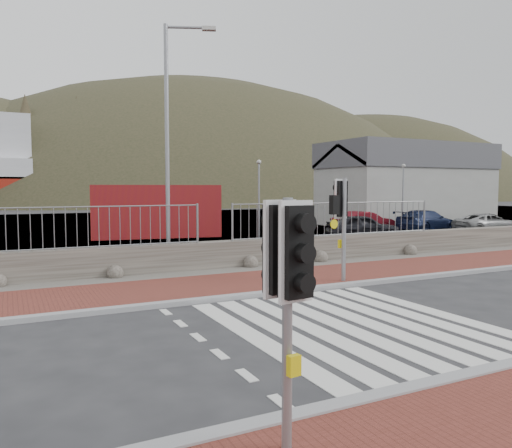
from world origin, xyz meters
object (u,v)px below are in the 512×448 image
traffic_signal_near (287,272)px  car_a (363,227)px  car_b (363,222)px  streetlight (171,133)px  car_e (488,221)px  traffic_signal_far (343,207)px  car_d (487,223)px  car_c (425,221)px  shipping_container (155,211)px

traffic_signal_near → car_a: size_ratio=0.68×
car_b → traffic_signal_near: bearing=136.2°
streetlight → car_e: streetlight is taller
streetlight → car_b: (13.70, 7.34, -3.76)m
streetlight → car_b: size_ratio=2.00×
traffic_signal_far → car_a: size_ratio=0.78×
car_b → car_d: car_b is taller
traffic_signal_near → traffic_signal_far: 9.13m
traffic_signal_far → car_d: bearing=-158.6°
traffic_signal_far → car_c: size_ratio=0.65×
car_e → car_c: bearing=75.0°
car_a → car_c: (6.28, 1.91, 0.02)m
traffic_signal_near → car_c: (20.30, 18.31, -1.18)m
shipping_container → car_c: 16.08m
car_c → car_e: bearing=-118.6°
streetlight → shipping_container: streetlight is taller
shipping_container → car_e: (19.54, -5.44, -0.83)m
streetlight → car_c: size_ratio=1.74×
streetlight → shipping_container: 11.62m
traffic_signal_far → car_b: bearing=-137.2°
streetlight → car_e: 22.95m
car_a → car_c: car_c is taller
car_a → car_e: car_a is taller
shipping_container → car_c: shipping_container is taller
traffic_signal_near → car_d: (22.93, 16.06, -1.28)m
traffic_signal_far → shipping_container: 15.64m
car_b → car_c: bearing=-102.5°
car_c → car_e: car_c is taller
traffic_signal_near → car_b: (16.12, 18.98, -1.19)m
car_c → car_a: bearing=94.1°
car_c → traffic_signal_far: bearing=115.2°
shipping_container → car_c: size_ratio=1.49×
car_a → car_c: bearing=-54.2°
car_e → car_a: bearing=95.0°
traffic_signal_far → car_b: 15.85m
traffic_signal_far → car_c: traffic_signal_far is taller
car_a → car_d: (8.91, -0.35, -0.08)m
traffic_signal_near → traffic_signal_far: bearing=43.9°
car_b → car_e: bearing=-105.8°
streetlight → car_c: streetlight is taller
streetlight → car_b: bearing=50.4°
car_a → streetlight: bearing=131.2°
shipping_container → car_b: size_ratio=1.72×
traffic_signal_near → car_a: 21.61m
car_b → shipping_container: bearing=68.8°
traffic_signal_near → car_e: 29.83m
streetlight → car_c: (17.88, 6.67, -3.75)m
traffic_signal_far → car_d: traffic_signal_far is taller
traffic_signal_far → streetlight: (-3.41, 4.62, 2.30)m
shipping_container → car_b: 11.89m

